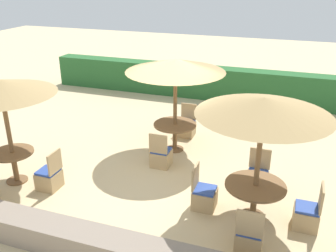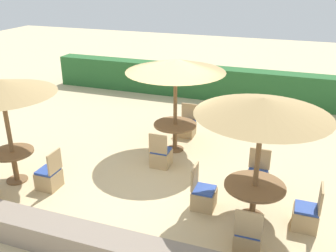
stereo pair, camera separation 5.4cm
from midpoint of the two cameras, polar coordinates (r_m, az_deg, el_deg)
The scene contains 16 objects.
ground_plane at distance 9.30m, azimuth -1.40°, elevation -6.47°, with size 40.00×40.00×0.00m, color #D1BA8C.
hedge_row at distance 14.24m, azimuth 6.85°, elevation 6.51°, with size 13.00×0.70×1.19m, color #28602D.
stone_border at distance 6.76m, azimuth -11.59°, elevation -17.28°, with size 10.00×0.56×0.49m, color gray.
parasol_front_left at distance 8.63m, azimuth -24.33°, elevation 5.38°, with size 2.31×2.31×2.44m.
round_table_front_left at distance 9.22m, azimuth -22.64°, elevation -4.71°, with size 0.94×0.94×0.75m.
patio_chair_front_left_east at distance 8.81m, azimuth -17.77°, elevation -7.51°, with size 0.46×0.46×0.93m.
parasol_front_right at distance 6.78m, azimuth 14.17°, elevation 2.86°, with size 2.45×2.45×2.49m.
round_table_front_right at distance 7.52m, azimuth 12.91°, elevation -9.60°, with size 1.18×1.18×0.72m.
patio_chair_front_right_west at distance 7.81m, azimuth 5.28°, elevation -10.59°, with size 0.46×0.46×0.93m.
patio_chair_front_right_east at distance 7.70m, azimuth 20.23°, elevation -12.64°, with size 0.46×0.46×0.93m.
patio_chair_front_right_north at distance 8.56m, azimuth 13.27°, elevation -7.91°, with size 0.46×0.46×0.93m.
patio_chair_front_right_south at distance 6.88m, azimuth 12.05°, elevation -16.33°, with size 0.46×0.46×0.93m.
parasol_center at distance 9.44m, azimuth 0.98°, elevation 9.16°, with size 2.54×2.54×2.50m.
round_table_center at distance 9.98m, azimuth 0.91°, elevation -0.46°, with size 1.14×1.14×0.75m.
patio_chair_center_south at distance 9.30m, azimuth -1.24°, elevation -4.65°, with size 0.46×0.46×0.93m.
patio_chair_center_north at distance 11.00m, azimuth 2.73°, elevation -0.17°, with size 0.46×0.46×0.93m.
Camera 1 is at (2.87, -7.59, 4.54)m, focal length 40.00 mm.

